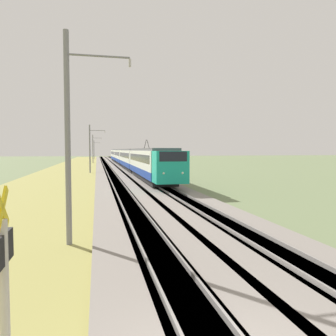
{
  "coord_description": "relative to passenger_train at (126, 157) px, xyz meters",
  "views": [
    {
      "loc": [
        -4.47,
        2.0,
        3.79
      ],
      "look_at": [
        23.24,
        -4.03,
        2.22
      ],
      "focal_mm": 35.0,
      "sensor_mm": 36.0,
      "label": 1
    }
  ],
  "objects": [
    {
      "name": "ballast_adjacent",
      "position": [
        -14.11,
        -0.0,
        -2.21
      ],
      "size": [
        240.0,
        4.4,
        0.3
      ],
      "color": "gray",
      "rests_on": "ground"
    },
    {
      "name": "track_main",
      "position": [
        -14.11,
        4.03,
        -2.2
      ],
      "size": [
        240.0,
        1.57,
        0.45
      ],
      "color": "#4C4238",
      "rests_on": "ground"
    },
    {
      "name": "catenary_mast_mid",
      "position": [
        -14.74,
        7.05,
        1.67
      ],
      "size": [
        0.22,
        2.56,
        7.8
      ],
      "color": "slate",
      "rests_on": "ground"
    },
    {
      "name": "passenger_train",
      "position": [
        0.0,
        0.0,
        0.0
      ],
      "size": [
        85.18,
        2.89,
        5.05
      ],
      "rotation": [
        0.0,
        0.0,
        3.14
      ],
      "color": "#19A88E",
      "rests_on": "ground"
    },
    {
      "name": "grass_verge",
      "position": [
        -14.11,
        10.15,
        -2.3
      ],
      "size": [
        240.0,
        11.53,
        0.12
      ],
      "color": "#99934C",
      "rests_on": "ground"
    },
    {
      "name": "catenary_mast_near",
      "position": [
        -55.48,
        7.06,
        1.93
      ],
      "size": [
        0.22,
        2.56,
        8.31
      ],
      "color": "slate",
      "rests_on": "ground"
    },
    {
      "name": "catenary_mast_far",
      "position": [
        25.99,
        7.06,
        1.8
      ],
      "size": [
        0.22,
        2.56,
        8.04
      ],
      "color": "slate",
      "rests_on": "ground"
    },
    {
      "name": "catenary_mast_distant",
      "position": [
        66.73,
        7.05,
        1.62
      ],
      "size": [
        0.22,
        2.56,
        7.69
      ],
      "color": "slate",
      "rests_on": "ground"
    },
    {
      "name": "ballast_main",
      "position": [
        -14.11,
        4.03,
        -2.21
      ],
      "size": [
        240.0,
        4.4,
        0.3
      ],
      "color": "gray",
      "rests_on": "ground"
    },
    {
      "name": "track_adjacent",
      "position": [
        -14.11,
        -0.0,
        -2.2
      ],
      "size": [
        240.0,
        1.57,
        0.45
      ],
      "color": "#4C4238",
      "rests_on": "ground"
    },
    {
      "name": "crossing_signal_near",
      "position": [
        -64.58,
        7.11,
        -0.31
      ],
      "size": [
        0.7,
        0.23,
        3.37
      ],
      "rotation": [
        0.0,
        0.0,
        1.57
      ],
      "color": "beige",
      "rests_on": "ground"
    }
  ]
}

